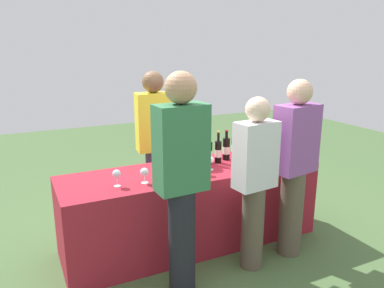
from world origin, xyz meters
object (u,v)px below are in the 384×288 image
at_px(wine_bottle_6, 253,144).
at_px(wine_glass_4, 263,154).
at_px(wine_glass_5, 274,152).
at_px(guest_2, 295,163).
at_px(wine_bottle_0, 161,159).
at_px(wine_bottle_4, 226,149).
at_px(wine_glass_0, 117,174).
at_px(wine_glass_2, 202,163).
at_px(wine_glass_3, 211,161).
at_px(wine_bottle_5, 235,147).
at_px(guest_0, 181,177).
at_px(wine_glass_1, 144,173).
at_px(wine_bottle_1, 190,153).
at_px(wine_bottle_7, 265,145).
at_px(guest_1, 255,179).
at_px(wine_bottle_2, 209,153).
at_px(wine_bottle_3, 218,152).
at_px(server_pouring, 154,142).

xyz_separation_m(wine_bottle_6, wine_glass_4, (-0.08, -0.28, -0.02)).
height_order(wine_glass_5, guest_2, guest_2).
bearing_deg(wine_glass_5, wine_bottle_0, 168.77).
height_order(wine_bottle_4, wine_glass_0, wine_bottle_4).
height_order(wine_glass_2, wine_glass_5, wine_glass_2).
bearing_deg(wine_glass_3, wine_bottle_5, 31.22).
bearing_deg(wine_glass_5, guest_0, -157.69).
xyz_separation_m(wine_bottle_4, wine_glass_3, (-0.30, -0.22, -0.03)).
distance_m(wine_glass_1, guest_0, 0.53).
distance_m(wine_bottle_1, wine_glass_4, 0.73).
relative_size(wine_bottle_1, wine_glass_3, 2.39).
bearing_deg(wine_bottle_7, wine_glass_0, -172.24).
xyz_separation_m(wine_bottle_0, wine_bottle_4, (0.73, 0.03, 0.00)).
xyz_separation_m(wine_bottle_4, wine_bottle_5, (0.14, 0.05, -0.01)).
bearing_deg(wine_glass_3, wine_glass_4, -5.51).
xyz_separation_m(wine_glass_0, wine_glass_3, (0.92, 0.04, -0.01)).
xyz_separation_m(wine_glass_4, guest_1, (-0.42, -0.47, -0.04)).
bearing_deg(wine_glass_3, wine_glass_5, -3.57).
bearing_deg(wine_glass_0, wine_bottle_2, 12.00).
bearing_deg(wine_bottle_3, wine_glass_2, -141.74).
bearing_deg(wine_bottle_7, wine_glass_2, -163.42).
bearing_deg(wine_bottle_4, wine_glass_3, -144.09).
relative_size(wine_bottle_4, wine_glass_5, 2.21).
distance_m(wine_bottle_3, wine_glass_3, 0.24).
bearing_deg(guest_0, guest_1, 1.26).
distance_m(wine_bottle_2, guest_2, 0.84).
xyz_separation_m(wine_bottle_7, guest_0, (-1.33, -0.76, 0.09)).
xyz_separation_m(wine_glass_5, server_pouring, (-1.02, 0.75, 0.04)).
xyz_separation_m(wine_bottle_7, wine_glass_2, (-0.91, -0.27, 0.00)).
xyz_separation_m(server_pouring, guest_2, (0.91, -1.19, -0.02)).
height_order(wine_glass_1, wine_glass_2, wine_glass_2).
relative_size(wine_bottle_5, wine_glass_3, 2.32).
distance_m(wine_bottle_3, wine_glass_4, 0.45).
relative_size(wine_bottle_1, guest_0, 0.18).
bearing_deg(wine_bottle_4, wine_glass_5, -32.33).
distance_m(wine_bottle_4, wine_glass_5, 0.49).
relative_size(wine_glass_5, server_pouring, 0.08).
xyz_separation_m(wine_bottle_0, guest_1, (0.57, -0.70, -0.06)).
relative_size(wine_bottle_0, wine_bottle_3, 0.99).
height_order(wine_bottle_5, guest_2, guest_2).
xyz_separation_m(wine_glass_2, wine_glass_5, (0.84, 0.03, -0.01)).
bearing_deg(wine_bottle_5, wine_glass_2, -148.87).
xyz_separation_m(wine_bottle_1, wine_bottle_2, (0.18, -0.06, 0.00)).
relative_size(wine_bottle_3, wine_glass_5, 2.32).
bearing_deg(wine_glass_4, guest_0, -155.47).
height_order(wine_bottle_0, wine_bottle_2, wine_bottle_0).
xyz_separation_m(wine_bottle_1, wine_glass_2, (-0.02, -0.31, -0.01)).
height_order(wine_glass_3, wine_glass_4, wine_glass_4).
bearing_deg(wine_bottle_4, wine_bottle_0, -177.29).
distance_m(wine_bottle_2, wine_glass_1, 0.79).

